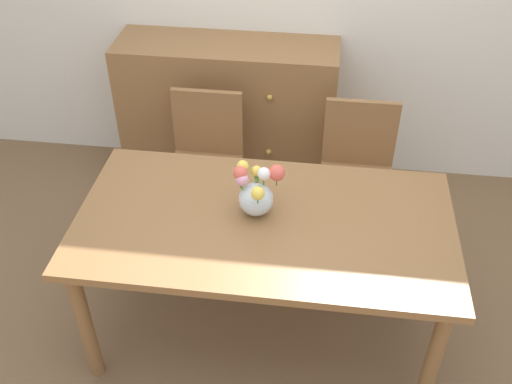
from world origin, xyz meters
name	(u,v)px	position (x,y,z in m)	size (l,w,h in m)	color
ground_plane	(263,326)	(0.00, 0.00, 0.00)	(12.00, 12.00, 0.00)	brown
dining_table	(264,234)	(0.00, 0.00, 0.68)	(1.73, 0.93, 0.76)	olive
chair_left	(206,156)	(-0.45, 0.81, 0.52)	(0.42, 0.42, 0.90)	olive
chair_right	(357,167)	(0.45, 0.81, 0.52)	(0.42, 0.42, 0.90)	olive
dresser	(228,114)	(-0.40, 1.33, 0.50)	(1.40, 0.47, 1.00)	olive
flower_vase	(256,192)	(-0.05, 0.05, 0.88)	(0.23, 0.22, 0.26)	silver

